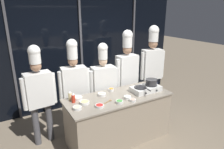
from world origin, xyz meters
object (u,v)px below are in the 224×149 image
prep_bowl_scallions (119,102)px  chef_sous (74,83)px  prep_bowl_carrots (111,90)px  chef_line (103,82)px  prep_bowl_garlic (127,97)px  chef_pastry (127,70)px  prep_bowl_noodles (77,108)px  serving_spoon_slotted (109,101)px  stock_pot (151,82)px  squeeze_bottle_chili (73,98)px  chef_apprentice (152,64)px  prep_bowl_shrimp (133,100)px  portable_stove (146,89)px  prep_bowl_bell_pepper (99,106)px  prep_bowl_ginger (85,102)px  prep_bowl_bean_sprouts (78,98)px  chef_head (39,90)px  squeeze_bottle_oil (70,96)px  frying_pan (141,86)px  prep_bowl_chicken (102,94)px

prep_bowl_scallions → chef_sous: size_ratio=0.07×
prep_bowl_carrots → chef_line: bearing=91.5°
prep_bowl_garlic → chef_pastry: 0.99m
prep_bowl_noodles → serving_spoon_slotted: (0.58, -0.00, -0.02)m
chef_sous → chef_pastry: bearing=-175.3°
stock_pot → chef_pastry: bearing=98.4°
squeeze_bottle_chili → chef_apprentice: chef_apprentice is taller
prep_bowl_scallions → serving_spoon_slotted: bearing=129.6°
stock_pot → prep_bowl_shrimp: bearing=-158.3°
portable_stove → squeeze_bottle_chili: size_ratio=3.16×
serving_spoon_slotted → chef_line: 0.73m
prep_bowl_bell_pepper → prep_bowl_ginger: (-0.17, 0.23, 0.00)m
chef_sous → prep_bowl_bean_sprouts: bearing=83.5°
stock_pot → chef_head: bearing=161.3°
portable_stove → prep_bowl_noodles: (-1.42, -0.04, -0.03)m
prep_bowl_bell_pepper → chef_head: bearing=134.0°
squeeze_bottle_oil → prep_bowl_garlic: 1.01m
frying_pan → prep_bowl_garlic: bearing=-165.1°
prep_bowl_chicken → chef_sous: size_ratio=0.08×
frying_pan → squeeze_bottle_chili: bearing=169.5°
stock_pot → portable_stove: bearing=-179.9°
prep_bowl_bean_sprouts → prep_bowl_chicken: prep_bowl_bean_sprouts is taller
prep_bowl_carrots → chef_head: size_ratio=0.05×
prep_bowl_garlic → squeeze_bottle_chili: bearing=159.7°
prep_bowl_shrimp → chef_pastry: 1.10m
prep_bowl_noodles → prep_bowl_carrots: prep_bowl_carrots is taller
prep_bowl_bean_sprouts → chef_head: chef_head is taller
chef_pastry → prep_bowl_garlic: bearing=52.9°
portable_stove → prep_bowl_chicken: (-0.83, 0.24, -0.03)m
prep_bowl_garlic → chef_line: bearing=97.4°
chef_apprentice → prep_bowl_chicken: bearing=25.8°
stock_pot → prep_bowl_ginger: bearing=176.4°
frying_pan → prep_bowl_ginger: 1.12m
prep_bowl_bell_pepper → chef_apprentice: bearing=24.3°
prep_bowl_noodles → prep_bowl_shrimp: (0.94, -0.21, -0.00)m
prep_bowl_bell_pepper → prep_bowl_garlic: (0.58, 0.04, 0.01)m
squeeze_bottle_oil → chef_head: size_ratio=0.10×
squeeze_bottle_chili → serving_spoon_slotted: size_ratio=0.83×
prep_bowl_scallions → serving_spoon_slotted: (-0.12, 0.15, -0.02)m
squeeze_bottle_chili → chef_apprentice: (2.08, 0.43, 0.22)m
prep_bowl_scallions → chef_head: (-1.14, 0.86, 0.14)m
prep_bowl_bell_pepper → prep_bowl_noodles: bearing=163.1°
squeeze_bottle_oil → prep_bowl_chicken: 0.58m
prep_bowl_shrimp → chef_line: (-0.11, 0.89, 0.07)m
frying_pan → chef_pastry: (0.16, 0.71, 0.12)m
squeeze_bottle_oil → prep_bowl_ginger: 0.31m
portable_stove → prep_bowl_garlic: bearing=-168.4°
prep_bowl_bean_sprouts → prep_bowl_noodles: size_ratio=1.16×
chef_line → chef_head: bearing=2.9°
chef_pastry → chef_apprentice: bearing=171.4°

